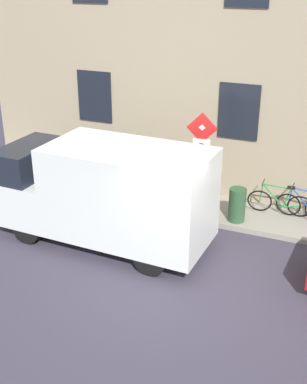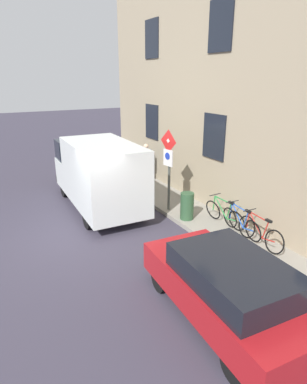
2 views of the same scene
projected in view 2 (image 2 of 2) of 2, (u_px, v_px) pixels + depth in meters
name	position (u px, v px, depth m)	size (l,w,h in m)	color
ground_plane	(85.00, 240.00, 9.87)	(80.00, 80.00, 0.00)	#393544
sidewalk_slab	(191.00, 213.00, 11.57)	(1.67, 17.89, 0.14)	gray
building_facade	(226.00, 89.00, 10.74)	(0.75, 15.89, 8.41)	tan
sign_post_stacked	(168.00, 159.00, 11.12)	(0.18, 0.56, 2.71)	#474C47
delivery_van	(98.00, 173.00, 11.88)	(2.17, 5.39, 2.50)	silver
parked_hatchback	(228.00, 287.00, 6.43)	(1.96, 4.09, 1.38)	#A6161B
bicycle_red	(260.00, 233.00, 9.16)	(0.46, 1.71, 0.89)	black
bicycle_blue	(241.00, 223.00, 9.79)	(0.46, 1.71, 0.89)	black
bicycle_green	(224.00, 214.00, 10.41)	(0.46, 1.72, 0.89)	black
pedestrian	(146.00, 162.00, 14.49)	(0.36, 0.46, 1.72)	#262B47
litter_bin	(187.00, 206.00, 10.82)	(0.44, 0.44, 0.90)	#2D5133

